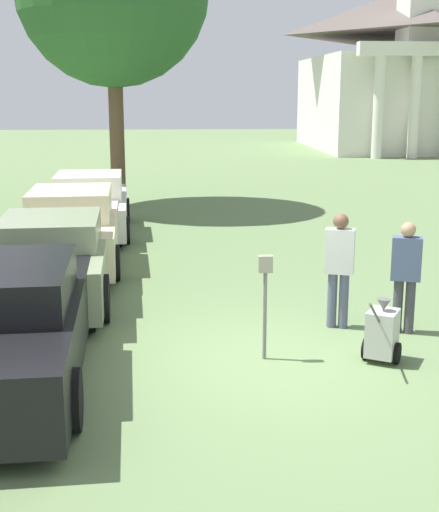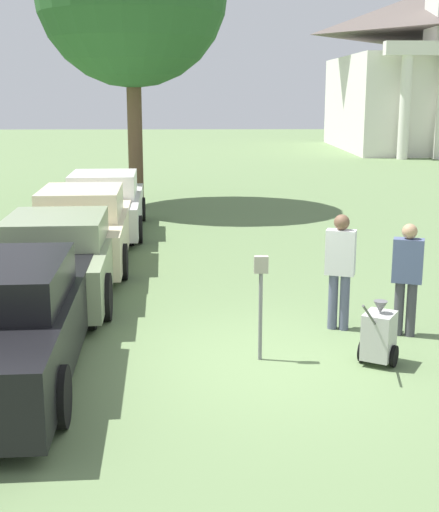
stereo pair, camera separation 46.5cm
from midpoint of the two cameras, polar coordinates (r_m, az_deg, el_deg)
name	(u,v)px [view 1 (the left image)]	position (r m, az deg, el deg)	size (l,w,h in m)	color
ground_plane	(260,362)	(9.37, 1.80, -8.49)	(120.00, 120.00, 0.00)	#607A4C
parked_car_black	(7,323)	(9.13, -18.06, -5.14)	(2.16, 5.21, 1.47)	black
parked_car_sage	(53,259)	(12.39, -14.26, -0.23)	(2.15, 4.79, 1.43)	gray
parked_car_cream	(73,229)	(14.82, -12.56, 2.09)	(2.13, 5.00, 1.55)	beige
parked_car_white	(90,206)	(17.99, -11.04, 3.95)	(2.12, 4.79, 1.50)	silver
parking_meter	(265,288)	(9.18, 2.23, -2.57)	(0.18, 0.09, 1.39)	slate
person_worker	(339,263)	(10.54, 8.32, -0.60)	(0.47, 0.34, 1.72)	#515670
person_supervisor	(406,271)	(10.49, 13.46, -1.18)	(0.47, 0.34, 1.64)	#3F3F47
equipment_cart	(382,333)	(9.46, 11.51, -6.06)	(0.66, 0.95, 1.00)	#B2B2AD
church	(398,58)	(45.92, 13.77, 15.12)	(9.85, 13.80, 23.56)	silver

